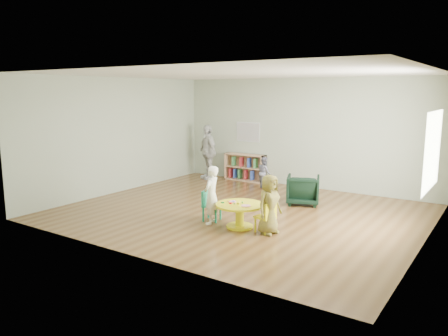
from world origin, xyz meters
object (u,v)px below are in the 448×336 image
(child_left, at_px, (211,195))
(child_right, at_px, (269,204))
(armchair, at_px, (303,190))
(adult_caretaker, at_px, (208,152))
(bookshelf, at_px, (245,167))
(activity_table, at_px, (240,211))
(kid_chair_left, at_px, (210,204))
(kid_chair_right, at_px, (267,216))
(toddler, at_px, (264,173))

(child_left, relative_size, child_right, 1.05)
(armchair, height_order, adult_caretaker, adult_caretaker)
(bookshelf, xyz_separation_m, child_right, (2.75, -3.78, 0.16))
(activity_table, xyz_separation_m, kid_chair_left, (-0.71, 0.06, 0.01))
(activity_table, relative_size, bookshelf, 0.73)
(adult_caretaker, bearing_deg, kid_chair_left, -25.04)
(kid_chair_right, xyz_separation_m, armchair, (-0.29, 2.23, 0.02))
(child_right, xyz_separation_m, adult_caretaker, (-3.77, 3.40, 0.25))
(armchair, distance_m, child_left, 2.47)
(activity_table, xyz_separation_m, armchair, (0.27, 2.22, 0.02))
(child_left, relative_size, adult_caretaker, 0.71)
(activity_table, bearing_deg, kid_chair_left, 175.30)
(kid_chair_right, xyz_separation_m, adult_caretaker, (-3.72, 3.39, 0.47))
(activity_table, height_order, kid_chair_left, kid_chair_left)
(activity_table, height_order, bookshelf, bookshelf)
(kid_chair_left, bearing_deg, armchair, 141.61)
(kid_chair_right, xyz_separation_m, bookshelf, (-2.71, 3.77, 0.07))
(toddler, bearing_deg, child_left, 144.50)
(toddler, xyz_separation_m, adult_caretaker, (-1.94, 0.21, 0.36))
(toddler, relative_size, adult_caretaker, 0.53)
(toddler, bearing_deg, bookshelf, 10.78)
(child_right, distance_m, toddler, 3.68)
(bookshelf, distance_m, toddler, 1.10)
(bookshelf, distance_m, child_right, 4.68)
(child_right, relative_size, toddler, 1.29)
(child_right, bearing_deg, toddler, 43.72)
(kid_chair_right, bearing_deg, child_right, -86.79)
(bookshelf, xyz_separation_m, adult_caretaker, (-1.01, -0.38, 0.40))
(kid_chair_right, bearing_deg, toddler, 42.27)
(adult_caretaker, bearing_deg, activity_table, -18.35)
(toddler, bearing_deg, kid_chair_right, 162.40)
(bookshelf, height_order, toddler, toddler)
(adult_caretaker, bearing_deg, bookshelf, 48.90)
(kid_chair_right, xyz_separation_m, child_right, (0.05, -0.01, 0.23))
(kid_chair_left, bearing_deg, toddler, 175.29)
(armchair, bearing_deg, kid_chair_right, 76.13)
(activity_table, xyz_separation_m, kid_chair_right, (0.56, -0.01, -0.01))
(kid_chair_left, relative_size, child_right, 0.56)
(kid_chair_right, bearing_deg, bookshelf, 48.74)
(child_right, bearing_deg, activity_table, 102.35)
(kid_chair_left, distance_m, toddler, 3.15)
(kid_chair_left, distance_m, adult_caretaker, 4.15)
(kid_chair_right, relative_size, bookshelf, 0.46)
(armchair, xyz_separation_m, toddler, (-1.49, 0.95, 0.09))
(kid_chair_left, height_order, adult_caretaker, adult_caretaker)
(bookshelf, bearing_deg, kid_chair_right, -54.31)
(child_left, distance_m, toddler, 3.33)
(kid_chair_left, bearing_deg, adult_caretaker, -157.56)
(child_left, bearing_deg, kid_chair_left, -144.26)
(armchair, bearing_deg, kid_chair_left, 44.19)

